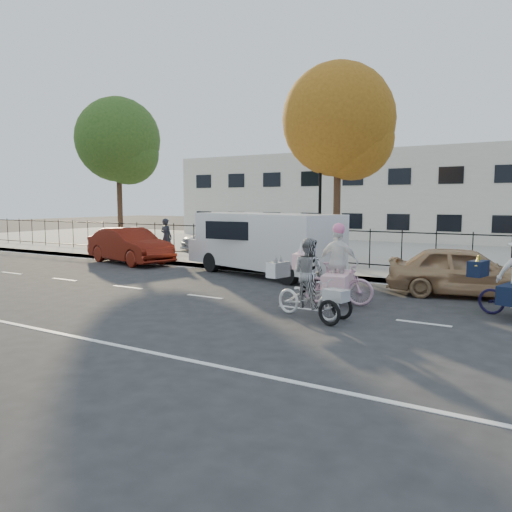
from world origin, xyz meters
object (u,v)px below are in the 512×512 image
Objects in this scene: unicorn_bike at (337,275)px; lot_car_b at (239,236)px; white_van at (263,241)px; red_sedan at (130,246)px; pedestrian at (166,237)px; lot_car_a at (218,237)px; zebra_trike at (308,287)px; gold_sedan at (464,271)px; lamppost at (320,190)px.

lot_car_b is at bearing 32.54° from unicorn_bike.
white_van reaches higher than red_sedan.
pedestrian reaches higher than lot_car_a.
white_van reaches higher than zebra_trike.
unicorn_bike is at bearing 127.26° from gold_sedan.
red_sedan is 1.08× the size of lot_car_a.
lot_car_a is at bearing -92.01° from pedestrian.
red_sedan is (-7.89, -2.30, -2.35)m from lamppost.
unicorn_bike is at bearing -28.04° from lot_car_a.
lamppost reaches higher than lot_car_b.
gold_sedan is 2.41× the size of pedestrian.
lot_car_b is (-6.63, 4.42, -2.30)m from lamppost.
white_van is 3.90× the size of pedestrian.
red_sedan is at bearing -101.29° from lot_car_b.
pedestrian is (-6.64, 2.30, -0.22)m from white_van.
pedestrian is (-10.91, 5.88, 0.23)m from unicorn_bike.
lot_car_b is at bearing -103.46° from pedestrian.
lamppost is at bearing 79.10° from white_van.
red_sedan reaches higher than lot_car_a.
lamppost is at bearing -12.60° from lot_car_a.
zebra_trike is 6.78m from white_van.
pedestrian is (0.06, 2.30, 0.25)m from red_sedan.
lot_car_a is at bearing -149.94° from lot_car_b.
white_van is (-4.27, 3.58, 0.45)m from unicorn_bike.
white_van is 8.66m from lot_car_b.
zebra_trike is at bearing 139.31° from gold_sedan.
unicorn_bike is 3.96m from gold_sedan.
pedestrian is (-7.83, 0.00, -2.09)m from lamppost.
gold_sedan is at bearing -31.45° from lot_car_b.
unicorn_bike is at bearing -23.39° from white_van.
lamppost reaches higher than pedestrian.
white_van is at bearing 51.71° from zebra_trike.
unicorn_bike reaches higher than lot_car_b.
unicorn_bike is 11.54m from red_sedan.
gold_sedan is 0.97× the size of lot_car_a.
zebra_trike is (3.06, -7.56, -2.40)m from lamppost.
red_sedan is 1.11× the size of gold_sedan.
gold_sedan is (5.74, -2.95, -2.40)m from lamppost.
lamppost is 0.90× the size of lot_car_b.
unicorn_bike is 0.50× the size of lot_car_a.
red_sedan is 0.97× the size of lot_car_b.
lot_car_a is (-10.64, 11.42, 0.07)m from zebra_trike.
lamppost is 0.64× the size of white_van.
lot_car_b reaches higher than lot_car_a.
red_sedan is at bearing -163.44° from white_van.
zebra_trike is at bearing -102.16° from red_sedan.
zebra_trike is 15.41m from lot_car_b.
lamppost is 3.20m from white_van.
unicorn_bike reaches higher than zebra_trike.
white_van is 7.03m from pedestrian.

